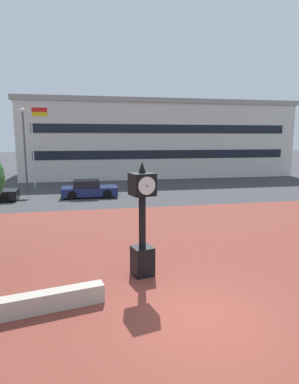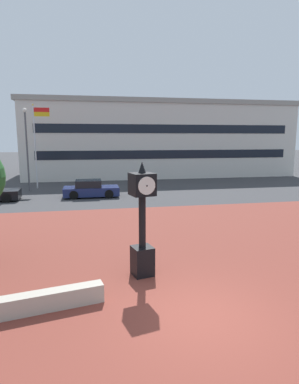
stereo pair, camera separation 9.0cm
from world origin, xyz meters
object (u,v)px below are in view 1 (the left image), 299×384
object	(u,v)px
car_street_near	(89,189)
street_clock	(142,223)
flagpole_primary	(34,141)
civic_building	(153,139)
street_lamp_post	(24,141)

from	to	relation	value
car_street_near	street_clock	bearing A→B (deg)	5.77
flagpole_primary	civic_building	size ratio (longest dim) A/B	0.24
street_clock	civic_building	world-z (taller)	civic_building
car_street_near	civic_building	distance (m)	18.41
car_street_near	civic_building	xyz separation A→B (m)	(8.27, 16.03, 3.69)
car_street_near	flagpole_primary	size ratio (longest dim) A/B	0.57
street_clock	car_street_near	size ratio (longest dim) A/B	0.90
street_clock	flagpole_primary	size ratio (longest dim) A/B	0.51
street_clock	street_lamp_post	bearing A→B (deg)	96.50
flagpole_primary	civic_building	distance (m)	16.76
car_street_near	civic_building	world-z (taller)	civic_building
flagpole_primary	street_lamp_post	bearing A→B (deg)	-108.23
flagpole_primary	civic_building	bearing A→B (deg)	40.48
car_street_near	street_lamp_post	xyz separation A→B (m)	(-5.00, 3.56, 3.56)
flagpole_primary	car_street_near	bearing A→B (deg)	-49.06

